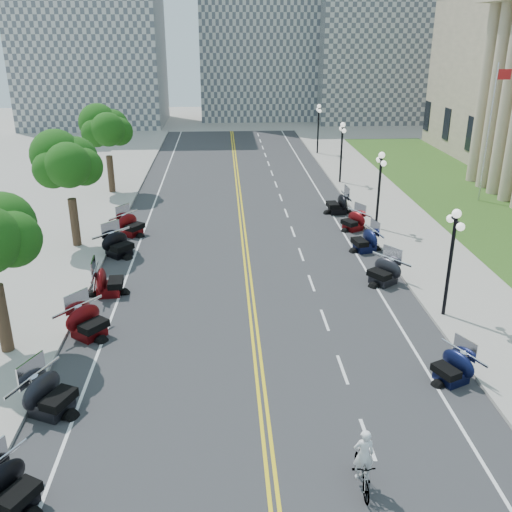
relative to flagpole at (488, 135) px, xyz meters
name	(u,v)px	position (x,y,z in m)	size (l,w,h in m)	color
ground	(259,372)	(-18.00, -22.00, -5.00)	(160.00, 160.00, 0.00)	gray
road	(247,269)	(-18.00, -12.00, -5.00)	(16.00, 90.00, 0.01)	#333335
centerline_yellow_a	(245,269)	(-18.12, -12.00, -4.99)	(0.12, 90.00, 0.00)	yellow
centerline_yellow_b	(250,269)	(-17.88, -12.00, -4.99)	(0.12, 90.00, 0.00)	yellow
edge_line_north	(364,266)	(-11.60, -12.00, -4.99)	(0.12, 90.00, 0.00)	white
edge_line_south	(129,272)	(-24.40, -12.00, -4.99)	(0.12, 90.00, 0.00)	white
lane_dash_5	(368,439)	(-14.80, -26.00, -4.99)	(0.12, 2.00, 0.00)	white
lane_dash_6	(342,369)	(-14.80, -22.00, -4.99)	(0.12, 2.00, 0.00)	white
lane_dash_7	(325,320)	(-14.80, -18.00, -4.99)	(0.12, 2.00, 0.00)	white
lane_dash_8	(311,283)	(-14.80, -14.00, -4.99)	(0.12, 2.00, 0.00)	white
lane_dash_9	(301,254)	(-14.80, -10.00, -4.99)	(0.12, 2.00, 0.00)	white
lane_dash_10	(293,232)	(-14.80, -6.00, -4.99)	(0.12, 2.00, 0.00)	white
lane_dash_11	(286,213)	(-14.80, -2.00, -4.99)	(0.12, 2.00, 0.00)	white
lane_dash_12	(281,197)	(-14.80, 2.00, -4.99)	(0.12, 2.00, 0.00)	white
lane_dash_13	(276,184)	(-14.80, 6.00, -4.99)	(0.12, 2.00, 0.00)	white
lane_dash_14	(272,173)	(-14.80, 10.00, -4.99)	(0.12, 2.00, 0.00)	white
lane_dash_15	(268,163)	(-14.80, 14.00, -4.99)	(0.12, 2.00, 0.00)	white
lane_dash_16	(265,155)	(-14.80, 18.00, -4.99)	(0.12, 2.00, 0.00)	white
lane_dash_17	(263,148)	(-14.80, 22.00, -4.99)	(0.12, 2.00, 0.00)	white
lane_dash_18	(260,141)	(-14.80, 26.00, -4.99)	(0.12, 2.00, 0.00)	white
lane_dash_19	(258,135)	(-14.80, 30.00, -4.99)	(0.12, 2.00, 0.00)	white
sidewalk_north	(437,264)	(-7.50, -12.00, -4.92)	(5.00, 90.00, 0.15)	#9E9991
sidewalk_south	(51,273)	(-28.50, -12.00, -4.92)	(5.00, 90.00, 0.15)	#9E9991
lawn	(496,217)	(-0.50, -4.00, -4.95)	(9.00, 60.00, 0.10)	#356023
distant_block_a	(89,22)	(-36.00, 40.00, 8.00)	(18.00, 14.00, 26.00)	gray
distant_block_b	(257,7)	(-14.00, 46.00, 10.00)	(16.00, 12.00, 30.00)	gray
distant_block_c	(388,38)	(4.00, 43.00, 6.00)	(20.00, 14.00, 22.00)	gray
street_lamp_2	(450,264)	(-9.40, -18.00, -2.40)	(0.50, 1.20, 4.90)	black
street_lamp_3	(379,191)	(-9.40, -6.00, -2.40)	(0.50, 1.20, 4.90)	black
street_lamp_4	(341,153)	(-9.40, 6.00, -2.40)	(0.50, 1.20, 4.90)	black
street_lamp_5	(318,129)	(-9.40, 18.00, -2.40)	(0.50, 1.20, 4.90)	black
flagpole	(488,135)	(0.00, 0.00, 0.00)	(1.10, 0.20, 10.00)	silver
tree_3	(68,169)	(-28.00, -8.00, -0.25)	(4.80, 4.80, 9.20)	#235619
tree_4	(107,133)	(-28.00, 4.00, -0.25)	(4.80, 4.80, 9.20)	#235619
motorcycle_n_5	(453,366)	(-10.96, -22.98, -4.34)	(1.89, 1.89, 1.32)	black
motorcycle_n_7	(384,270)	(-11.15, -14.22, -4.26)	(2.11, 2.11, 1.48)	black
motorcycle_n_8	(365,239)	(-11.01, -9.63, -4.27)	(2.09, 2.09, 1.47)	black
motorcycle_n_9	(353,220)	(-10.89, -5.87, -4.32)	(1.94, 1.94, 1.36)	#590A0C
motorcycle_n_10	(338,203)	(-11.21, -2.25, -4.22)	(2.22, 2.22, 1.55)	black
motorcycle_s_4	(9,487)	(-25.13, -28.18, -4.27)	(2.08, 2.08, 1.46)	black
motorcycle_s_5	(50,393)	(-25.19, -24.00, -4.22)	(2.24, 2.24, 1.57)	black
motorcycle_s_6	(88,320)	(-25.02, -18.84, -4.23)	(2.19, 2.19, 1.53)	#590A0C
motorcycle_s_7	(108,280)	(-24.92, -14.73, -4.24)	(2.18, 2.18, 1.53)	#590A0C
motorcycle_s_8	(118,243)	(-25.28, -9.57, -4.22)	(2.22, 2.22, 1.56)	black
motorcycle_s_9	(131,224)	(-25.09, -6.01, -4.24)	(2.17, 2.17, 1.52)	#590A0C
bicycle	(362,472)	(-15.48, -28.00, -4.46)	(0.50, 1.79, 1.07)	#A51414
cyclist_rider	(366,433)	(-15.48, -28.00, -3.11)	(0.60, 0.39, 1.63)	white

